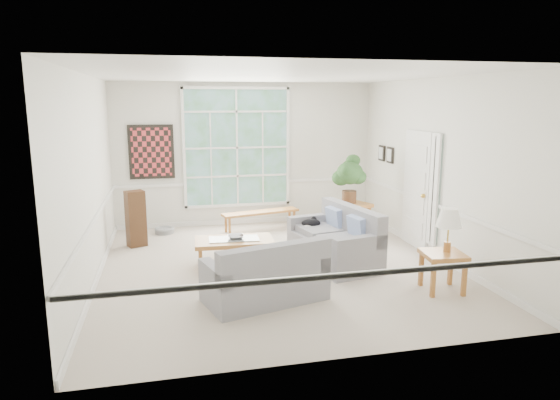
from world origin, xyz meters
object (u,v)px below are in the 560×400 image
at_px(loveseat_front, 265,270).
at_px(coffee_table, 234,253).
at_px(side_table, 442,272).
at_px(loveseat_right, 334,236).
at_px(end_table, 351,219).

relative_size(loveseat_front, coffee_table, 1.27).
bearing_deg(coffee_table, side_table, -28.30).
xyz_separation_m(loveseat_right, loveseat_front, (-1.40, -1.28, -0.04)).
distance_m(loveseat_right, end_table, 1.88).
height_order(loveseat_right, side_table, loveseat_right).
height_order(loveseat_right, end_table, loveseat_right).
height_order(loveseat_right, coffee_table, loveseat_right).
xyz_separation_m(loveseat_front, side_table, (2.48, -0.23, -0.14)).
bearing_deg(loveseat_right, side_table, -65.58).
relative_size(loveseat_front, side_table, 2.80).
bearing_deg(side_table, loveseat_front, 174.78).
height_order(loveseat_right, loveseat_front, loveseat_right).
bearing_deg(side_table, coffee_table, 148.25).
xyz_separation_m(coffee_table, side_table, (2.70, -1.67, 0.05)).
relative_size(coffee_table, side_table, 2.21).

